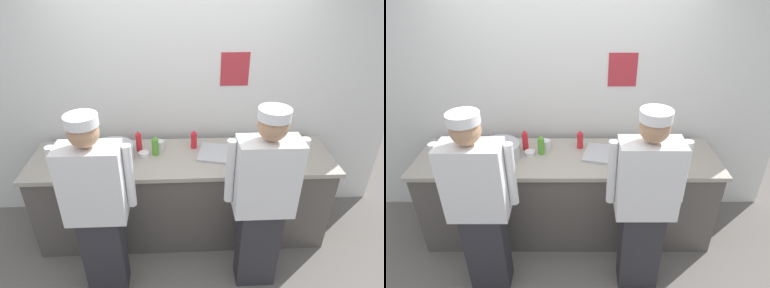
{
  "view_description": "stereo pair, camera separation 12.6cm",
  "coord_description": "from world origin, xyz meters",
  "views": [
    {
      "loc": [
        -0.03,
        -2.23,
        2.53
      ],
      "look_at": [
        0.09,
        0.38,
        1.05
      ],
      "focal_mm": 30.36,
      "sensor_mm": 36.0,
      "label": 1
    },
    {
      "loc": [
        0.1,
        -2.23,
        2.53
      ],
      "look_at": [
        0.09,
        0.38,
        1.05
      ],
      "focal_mm": 30.36,
      "sensor_mm": 36.0,
      "label": 2
    }
  ],
  "objects": [
    {
      "name": "wall_back",
      "position": [
        0.0,
        0.86,
        1.5
      ],
      "size": [
        4.44,
        0.11,
        3.0
      ],
      "color": "white",
      "rests_on": "ground"
    },
    {
      "name": "prep_counter",
      "position": [
        0.0,
        0.38,
        0.46
      ],
      "size": [
        2.83,
        0.71,
        0.91
      ],
      "color": "#56514C",
      "rests_on": "ground"
    },
    {
      "name": "sheet_tray",
      "position": [
        0.42,
        0.38,
        0.93
      ],
      "size": [
        0.59,
        0.45,
        0.02
      ],
      "primitive_type": "cube",
      "rotation": [
        0.0,
        0.0,
        -0.24
      ],
      "color": "#B7BABF",
      "rests_on": "prep_counter"
    },
    {
      "name": "chef_center",
      "position": [
        0.62,
        -0.26,
        0.89
      ],
      "size": [
        0.6,
        0.24,
        1.67
      ],
      "color": "#2D2D33",
      "rests_on": "ground"
    },
    {
      "name": "plate_stack_front",
      "position": [
        0.78,
        0.22,
        0.96
      ],
      "size": [
        0.22,
        0.22,
        0.08
      ],
      "color": "white",
      "rests_on": "prep_counter"
    },
    {
      "name": "ramekin_green_sauce",
      "position": [
        0.94,
        0.55,
        0.94
      ],
      "size": [
        0.11,
        0.11,
        0.04
      ],
      "color": "white",
      "rests_on": "prep_counter"
    },
    {
      "name": "plate_stack_rear",
      "position": [
        -0.99,
        0.41,
        0.94
      ],
      "size": [
        0.23,
        0.23,
        0.06
      ],
      "color": "white",
      "rests_on": "prep_counter"
    },
    {
      "name": "ground_plane",
      "position": [
        0.0,
        0.0,
        0.0
      ],
      "size": [
        9.0,
        9.0,
        0.0
      ],
      "primitive_type": "plane",
      "color": "slate"
    },
    {
      "name": "squeeze_bottle_spare",
      "position": [
        -0.41,
        0.51,
        1.02
      ],
      "size": [
        0.06,
        0.06,
        0.21
      ],
      "color": "red",
      "rests_on": "prep_counter"
    },
    {
      "name": "ramekin_orange_sauce",
      "position": [
        1.09,
        0.36,
        0.94
      ],
      "size": [
        0.09,
        0.09,
        0.04
      ],
      "color": "white",
      "rests_on": "prep_counter"
    },
    {
      "name": "ramekin_yellow_sauce",
      "position": [
        -0.36,
        0.41,
        0.94
      ],
      "size": [
        0.1,
        0.1,
        0.04
      ],
      "color": "white",
      "rests_on": "prep_counter"
    },
    {
      "name": "mixing_bowl_steel",
      "position": [
        -0.64,
        0.37,
        0.98
      ],
      "size": [
        0.4,
        0.4,
        0.14
      ],
      "primitive_type": "cylinder",
      "color": "#B7BABF",
      "rests_on": "prep_counter"
    },
    {
      "name": "deli_cup",
      "position": [
        -0.22,
        0.53,
        0.96
      ],
      "size": [
        0.09,
        0.09,
        0.09
      ],
      "primitive_type": "cylinder",
      "color": "white",
      "rests_on": "prep_counter"
    },
    {
      "name": "squeeze_bottle_primary",
      "position": [
        0.12,
        0.54,
        1.01
      ],
      "size": [
        0.06,
        0.06,
        0.19
      ],
      "color": "red",
      "rests_on": "prep_counter"
    },
    {
      "name": "ramekin_red_sauce",
      "position": [
        -1.14,
        0.28,
        0.94
      ],
      "size": [
        0.08,
        0.08,
        0.05
      ],
      "color": "white",
      "rests_on": "prep_counter"
    },
    {
      "name": "squeeze_bottle_secondary",
      "position": [
        -0.25,
        0.43,
        1.01
      ],
      "size": [
        0.06,
        0.06,
        0.2
      ],
      "color": "#56A333",
      "rests_on": "prep_counter"
    },
    {
      "name": "chef_near_left",
      "position": [
        -0.66,
        -0.27,
        0.88
      ],
      "size": [
        0.6,
        0.24,
        1.65
      ],
      "color": "#2D2D33",
      "rests_on": "ground"
    }
  ]
}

